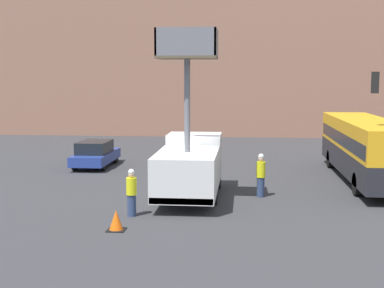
% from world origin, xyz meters
% --- Properties ---
extents(ground_plane, '(120.00, 120.00, 0.00)m').
position_xyz_m(ground_plane, '(0.00, 0.00, 0.00)').
color(ground_plane, '#333335').
extents(building_backdrop_far, '(44.00, 10.00, 20.63)m').
position_xyz_m(building_backdrop_far, '(0.00, 28.47, 10.31)').
color(building_backdrop_far, '#936651').
rests_on(building_backdrop_far, ground_plane).
extents(utility_truck, '(2.40, 6.29, 6.92)m').
position_xyz_m(utility_truck, '(-0.14, -0.36, 1.49)').
color(utility_truck, silver).
rests_on(utility_truck, ground_plane).
extents(city_bus, '(2.46, 11.84, 3.00)m').
position_xyz_m(city_bus, '(8.05, 4.42, 1.77)').
color(city_bus, '#232328').
rests_on(city_bus, ground_plane).
extents(road_worker_near_truck, '(0.38, 0.38, 1.75)m').
position_xyz_m(road_worker_near_truck, '(-1.96, -3.59, 0.87)').
color(road_worker_near_truck, navy).
rests_on(road_worker_near_truck, ground_plane).
extents(road_worker_directing, '(0.38, 0.38, 1.86)m').
position_xyz_m(road_worker_directing, '(2.83, 0.10, 0.93)').
color(road_worker_directing, navy).
rests_on(road_worker_directing, ground_plane).
extents(traffic_cone_near_truck, '(0.60, 0.60, 0.69)m').
position_xyz_m(traffic_cone_near_truck, '(-2.09, -5.46, 0.32)').
color(traffic_cone_near_truck, black).
rests_on(traffic_cone_near_truck, ground_plane).
extents(parked_car_curbside, '(1.84, 4.50, 1.49)m').
position_xyz_m(parked_car_curbside, '(-6.34, 7.13, 0.75)').
color(parked_car_curbside, navy).
rests_on(parked_car_curbside, ground_plane).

